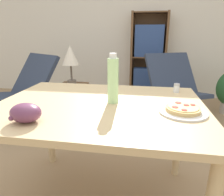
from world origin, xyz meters
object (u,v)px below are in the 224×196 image
object	(u,v)px
lounge_chair_near	(25,101)
lounge_chair_far	(175,99)
drink_bottle	(113,80)
salt_shaker	(176,88)
grape_bunch	(26,113)
pizza_on_plate	(183,110)
side_table	(73,105)
bookshelf	(148,60)
table_lamp	(70,57)

from	to	relation	value
lounge_chair_near	lounge_chair_far	distance (m)	2.03
drink_bottle	salt_shaker	world-z (taller)	drink_bottle
drink_bottle	lounge_chair_near	distance (m)	1.89
salt_shaker	lounge_chair_far	bearing A→B (deg)	81.00
grape_bunch	lounge_chair_far	distance (m)	2.24
pizza_on_plate	side_table	size ratio (longest dim) A/B	0.47
lounge_chair_far	bookshelf	bearing A→B (deg)	88.37
bookshelf	lounge_chair_near	bearing A→B (deg)	-139.77
drink_bottle	side_table	bearing A→B (deg)	120.86
grape_bunch	lounge_chair_far	world-z (taller)	lounge_chair_far
lounge_chair_far	pizza_on_plate	bearing A→B (deg)	-122.20
lounge_chair_far	grape_bunch	bearing A→B (deg)	-141.21
lounge_chair_far	side_table	size ratio (longest dim) A/B	1.81
pizza_on_plate	side_table	xyz separation A→B (m)	(-1.10, 1.29, -0.49)
grape_bunch	lounge_chair_near	size ratio (longest dim) A/B	0.15
salt_shaker	table_lamp	bearing A→B (deg)	141.32
grape_bunch	bookshelf	size ratio (longest dim) A/B	0.10
bookshelf	lounge_chair_far	bearing A→B (deg)	-67.06
lounge_chair_far	table_lamp	distance (m)	1.51
salt_shaker	lounge_chair_far	size ratio (longest dim) A/B	0.07
pizza_on_plate	salt_shaker	xyz separation A→B (m)	(0.02, 0.39, 0.02)
grape_bunch	lounge_chair_near	world-z (taller)	lounge_chair_near
drink_bottle	lounge_chair_near	world-z (taller)	drink_bottle
pizza_on_plate	grape_bunch	size ratio (longest dim) A/B	1.68
salt_shaker	table_lamp	xyz separation A→B (m)	(-1.12, 0.89, 0.10)
pizza_on_plate	lounge_chair_near	xyz separation A→B (m)	(-1.76, 1.27, -0.47)
side_table	table_lamp	distance (m)	0.61
table_lamp	salt_shaker	bearing A→B (deg)	-38.68
drink_bottle	salt_shaker	size ratio (longest dim) A/B	4.61
grape_bunch	side_table	bearing A→B (deg)	102.85
pizza_on_plate	salt_shaker	distance (m)	0.39
lounge_chair_near	table_lamp	world-z (taller)	table_lamp
pizza_on_plate	salt_shaker	size ratio (longest dim) A/B	3.94
drink_bottle	lounge_chair_far	world-z (taller)	drink_bottle
side_table	table_lamp	size ratio (longest dim) A/B	1.12
lounge_chair_near	grape_bunch	bearing A→B (deg)	-25.59
salt_shaker	table_lamp	size ratio (longest dim) A/B	0.13
drink_bottle	side_table	distance (m)	1.51
grape_bunch	bookshelf	bearing A→B (deg)	78.36
salt_shaker	lounge_chair_far	xyz separation A→B (m)	(0.21, 1.32, -0.49)
drink_bottle	grape_bunch	bearing A→B (deg)	-136.31
table_lamp	pizza_on_plate	bearing A→B (deg)	-49.55
grape_bunch	table_lamp	world-z (taller)	table_lamp
pizza_on_plate	bookshelf	world-z (taller)	bookshelf
pizza_on_plate	table_lamp	size ratio (longest dim) A/B	0.53
grape_bunch	drink_bottle	world-z (taller)	drink_bottle
lounge_chair_near	salt_shaker	bearing A→B (deg)	4.34
grape_bunch	side_table	distance (m)	1.65
bookshelf	grape_bunch	bearing A→B (deg)	-101.64
lounge_chair_near	side_table	world-z (taller)	lounge_chair_near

